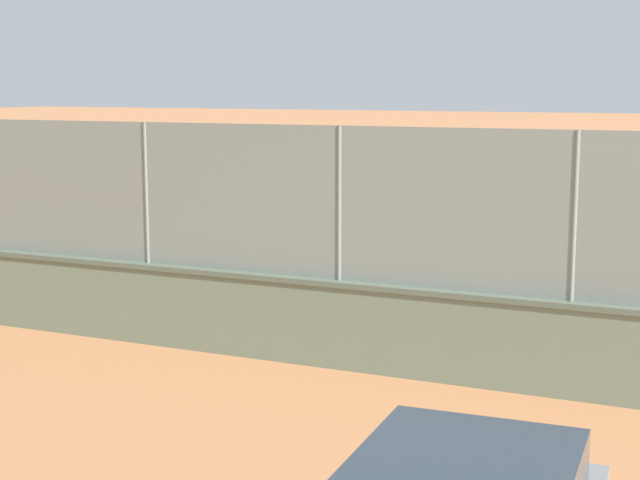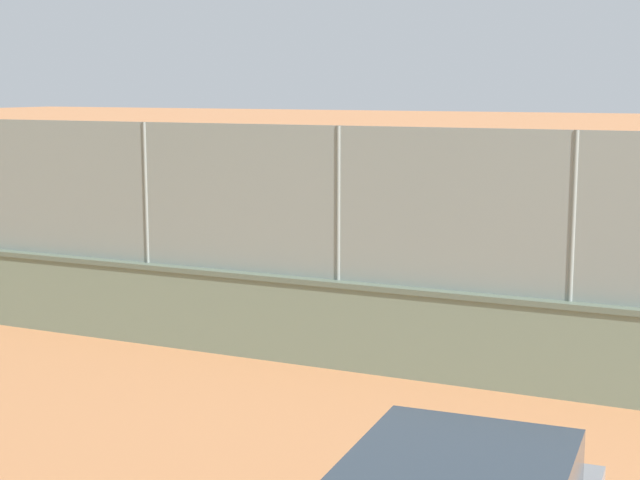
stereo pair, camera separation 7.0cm
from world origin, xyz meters
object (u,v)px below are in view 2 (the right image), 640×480
object	(u,v)px
player_baseline_waiting	(331,253)
spare_ball_by_wall	(440,352)
sports_ball	(259,253)
player_near_wall_returning	(506,270)

from	to	relation	value
player_baseline_waiting	spare_ball_by_wall	distance (m)	4.20
player_baseline_waiting	sports_ball	bearing A→B (deg)	83.38
sports_ball	player_baseline_waiting	bearing A→B (deg)	-96.62
player_baseline_waiting	spare_ball_by_wall	size ratio (longest dim) A/B	13.72
player_baseline_waiting	spare_ball_by_wall	xyz separation A→B (m)	(-3.14, 2.65, -0.87)
player_baseline_waiting	sports_ball	distance (m)	2.31
player_near_wall_returning	player_baseline_waiting	bearing A→B (deg)	-6.84
player_near_wall_returning	spare_ball_by_wall	xyz separation A→B (m)	(0.37, 2.23, -0.92)
player_near_wall_returning	spare_ball_by_wall	distance (m)	2.44
sports_ball	spare_ball_by_wall	size ratio (longest dim) A/B	0.62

